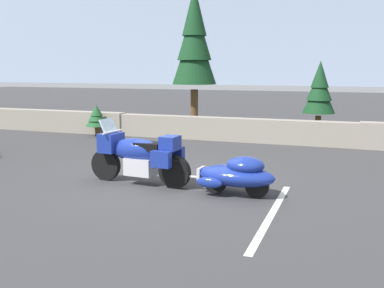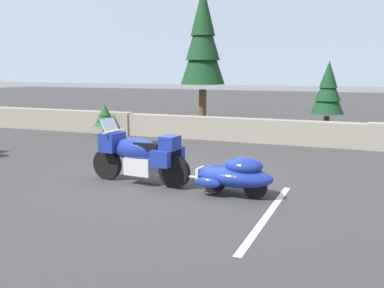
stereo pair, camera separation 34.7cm
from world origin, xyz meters
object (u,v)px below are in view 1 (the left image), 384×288
object	(u,v)px
pine_tree_tall	(194,40)
pine_tree_secondary	(319,90)
car_shaped_trailer	(237,174)
touring_motorcycle	(139,154)

from	to	relation	value
pine_tree_tall	pine_tree_secondary	xyz separation A→B (m)	(4.67, -0.39, -1.77)
pine_tree_tall	pine_tree_secondary	size ratio (longest dim) A/B	2.07
car_shaped_trailer	pine_tree_tall	distance (m)	9.61
pine_tree_tall	car_shaped_trailer	bearing A→B (deg)	-65.56
touring_motorcycle	pine_tree_secondary	bearing A→B (deg)	68.74
pine_tree_tall	pine_tree_secondary	world-z (taller)	pine_tree_tall
car_shaped_trailer	pine_tree_tall	size ratio (longest dim) A/B	0.41
car_shaped_trailer	pine_tree_secondary	bearing A→B (deg)	83.53
touring_motorcycle	pine_tree_secondary	xyz separation A→B (m)	(3.02, 7.76, 1.03)
touring_motorcycle	pine_tree_secondary	world-z (taller)	pine_tree_secondary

